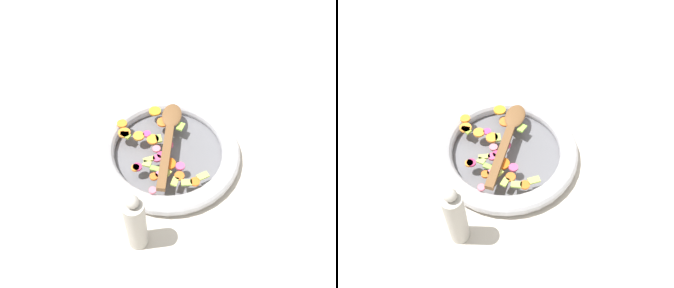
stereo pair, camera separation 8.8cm
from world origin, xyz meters
TOP-DOWN VIEW (x-y plane):
  - ground_plane at (0.00, 0.00)m, footprint 4.00×4.00m
  - skillet at (0.00, 0.00)m, footprint 0.40×0.40m
  - chopped_vegetables at (0.01, -0.03)m, footprint 0.29×0.22m
  - wooden_spoon at (-0.03, 0.01)m, footprint 0.29×0.12m
  - pepper_mill at (0.23, -0.11)m, footprint 0.05×0.05m

SIDE VIEW (x-z plane):
  - ground_plane at x=0.00m, z-range 0.00..0.00m
  - skillet at x=0.00m, z-range 0.00..0.05m
  - chopped_vegetables at x=0.01m, z-range 0.05..0.06m
  - wooden_spoon at x=-0.03m, z-range 0.06..0.07m
  - pepper_mill at x=0.23m, z-range -0.01..0.19m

